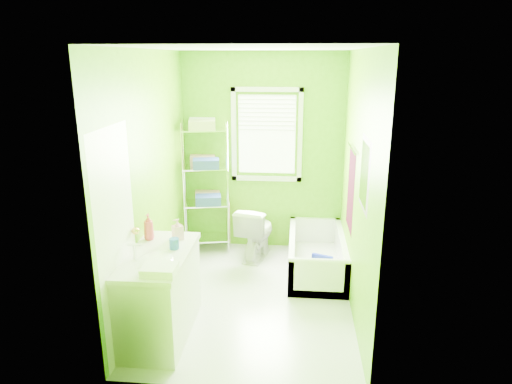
# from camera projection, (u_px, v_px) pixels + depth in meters

# --- Properties ---
(ground) EXTENTS (2.90, 2.90, 0.00)m
(ground) POSITION_uv_depth(u_px,v_px,m) (252.00, 297.00, 4.99)
(ground) COLOR silver
(ground) RESTS_ON ground
(room_envelope) EXTENTS (2.14, 2.94, 2.62)m
(room_envelope) POSITION_uv_depth(u_px,v_px,m) (252.00, 159.00, 4.55)
(room_envelope) COLOR #57A407
(room_envelope) RESTS_ON ground
(window) EXTENTS (0.92, 0.05, 1.22)m
(window) POSITION_uv_depth(u_px,v_px,m) (267.00, 130.00, 5.89)
(window) COLOR white
(window) RESTS_ON ground
(door) EXTENTS (0.09, 0.80, 2.00)m
(door) POSITION_uv_depth(u_px,v_px,m) (118.00, 245.00, 3.85)
(door) COLOR white
(door) RESTS_ON ground
(right_wall_decor) EXTENTS (0.04, 1.48, 1.17)m
(right_wall_decor) POSITION_uv_depth(u_px,v_px,m) (356.00, 184.00, 4.50)
(right_wall_decor) COLOR #3E0718
(right_wall_decor) RESTS_ON ground
(bathtub) EXTENTS (0.67, 1.43, 0.46)m
(bathtub) POSITION_uv_depth(u_px,v_px,m) (316.00, 260.00, 5.55)
(bathtub) COLOR white
(bathtub) RESTS_ON ground
(toilet) EXTENTS (0.54, 0.76, 0.70)m
(toilet) POSITION_uv_depth(u_px,v_px,m) (256.00, 232.00, 5.90)
(toilet) COLOR white
(toilet) RESTS_ON ground
(vanity) EXTENTS (0.56, 1.09, 1.08)m
(vanity) POSITION_uv_depth(u_px,v_px,m) (160.00, 292.00, 4.21)
(vanity) COLOR silver
(vanity) RESTS_ON ground
(wire_shelf_unit) EXTENTS (0.65, 0.53, 1.77)m
(wire_shelf_unit) POSITION_uv_depth(u_px,v_px,m) (207.00, 171.00, 5.95)
(wire_shelf_unit) COLOR silver
(wire_shelf_unit) RESTS_ON ground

